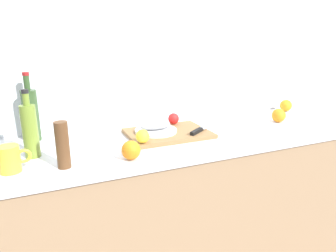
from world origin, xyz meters
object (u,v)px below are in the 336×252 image
(lemon_0, at_px, (143,136))
(olive_oil_bottle, at_px, (30,130))
(chef_knife, at_px, (201,129))
(wine_bottle, at_px, (31,114))
(white_plate, at_px, (156,131))
(fish_fillet, at_px, (156,126))
(coffee_mug_0, at_px, (10,159))
(orange_0, at_px, (131,150))
(pepper_mill, at_px, (63,145))
(cutting_board, at_px, (168,133))

(lemon_0, height_order, olive_oil_bottle, olive_oil_bottle)
(chef_knife, height_order, wine_bottle, wine_bottle)
(white_plate, bearing_deg, fish_fillet, -90.00)
(wine_bottle, xyz_separation_m, coffee_mug_0, (-0.08, -0.38, -0.08))
(fish_fillet, bearing_deg, chef_knife, -16.93)
(coffee_mug_0, xyz_separation_m, orange_0, (0.46, -0.06, -0.01))
(wine_bottle, height_order, coffee_mug_0, wine_bottle)
(orange_0, bearing_deg, white_plate, 50.89)
(lemon_0, distance_m, orange_0, 0.16)
(orange_0, height_order, pepper_mill, pepper_mill)
(pepper_mill, bearing_deg, cutting_board, 22.44)
(cutting_board, distance_m, coffee_mug_0, 0.76)
(fish_fillet, height_order, lemon_0, lemon_0)
(coffee_mug_0, height_order, pepper_mill, pepper_mill)
(white_plate, bearing_deg, cutting_board, -14.38)
(fish_fillet, height_order, wine_bottle, wine_bottle)
(chef_knife, relative_size, olive_oil_bottle, 0.87)
(fish_fillet, xyz_separation_m, olive_oil_bottle, (-0.59, -0.07, 0.07))
(chef_knife, xyz_separation_m, wine_bottle, (-0.82, 0.25, 0.11))
(olive_oil_bottle, bearing_deg, wine_bottle, 89.39)
(olive_oil_bottle, height_order, wine_bottle, wine_bottle)
(olive_oil_bottle, bearing_deg, pepper_mill, -56.58)
(pepper_mill, bearing_deg, fish_fillet, 26.56)
(orange_0, bearing_deg, olive_oil_bottle, 152.79)
(olive_oil_bottle, relative_size, wine_bottle, 0.86)
(white_plate, xyz_separation_m, wine_bottle, (-0.59, 0.17, 0.11))
(coffee_mug_0, bearing_deg, cutting_board, 14.30)
(pepper_mill, bearing_deg, orange_0, -4.80)
(fish_fillet, distance_m, coffee_mug_0, 0.70)
(cutting_board, distance_m, wine_bottle, 0.69)
(olive_oil_bottle, bearing_deg, chef_knife, -0.29)
(coffee_mug_0, bearing_deg, orange_0, -7.47)
(fish_fillet, bearing_deg, pepper_mill, -153.44)
(fish_fillet, height_order, coffee_mug_0, coffee_mug_0)
(chef_knife, height_order, coffee_mug_0, coffee_mug_0)
(pepper_mill, bearing_deg, white_plate, 26.56)
(wine_bottle, xyz_separation_m, pepper_mill, (0.11, -0.41, -0.04))
(fish_fillet, bearing_deg, wine_bottle, 163.53)
(cutting_board, xyz_separation_m, wine_bottle, (-0.65, 0.19, 0.12))
(coffee_mug_0, xyz_separation_m, pepper_mill, (0.19, -0.04, 0.04))
(olive_oil_bottle, height_order, coffee_mug_0, olive_oil_bottle)
(coffee_mug_0, relative_size, pepper_mill, 0.63)
(white_plate, relative_size, fish_fillet, 1.33)
(cutting_board, bearing_deg, pepper_mill, -157.56)
(lemon_0, distance_m, wine_bottle, 0.57)
(lemon_0, height_order, coffee_mug_0, coffee_mug_0)
(coffee_mug_0, bearing_deg, chef_knife, 8.34)
(cutting_board, xyz_separation_m, pepper_mill, (-0.54, -0.22, 0.08))
(lemon_0, relative_size, wine_bottle, 0.19)
(orange_0, xyz_separation_m, pepper_mill, (-0.27, 0.02, 0.05))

